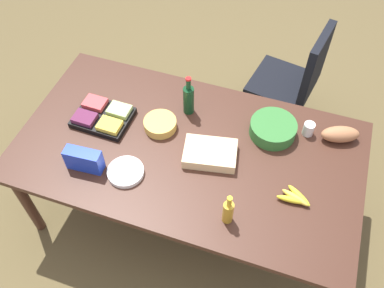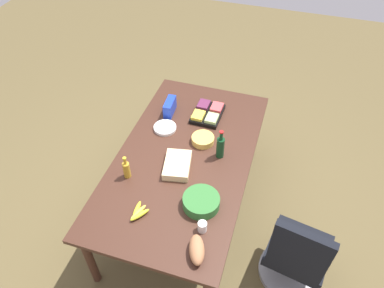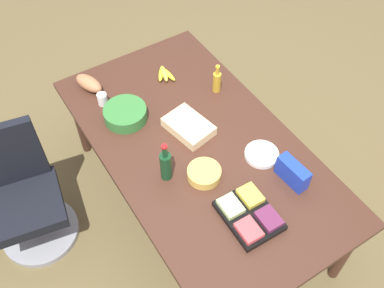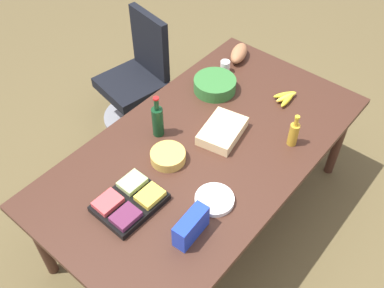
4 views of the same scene
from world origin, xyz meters
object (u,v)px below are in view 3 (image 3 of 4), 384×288
(chip_bag_blue, at_px, (293,173))
(sheet_cake, at_px, (189,126))
(salad_bowl, at_px, (125,114))
(chip_bowl, at_px, (204,173))
(paper_cup, at_px, (102,99))
(banana_bunch, at_px, (165,74))
(dressing_bottle, at_px, (217,81))
(bread_loaf, at_px, (89,83))
(conference_table, at_px, (198,151))
(office_chair, at_px, (27,201))
(wine_bottle, at_px, (166,165))
(paper_plate_stack, at_px, (262,154))
(fruit_platter, at_px, (249,214))

(chip_bag_blue, distance_m, sheet_cake, 0.75)
(chip_bag_blue, relative_size, salad_bowl, 0.74)
(chip_bowl, height_order, chip_bag_blue, chip_bag_blue)
(paper_cup, distance_m, sheet_cake, 0.66)
(banana_bunch, height_order, dressing_bottle, dressing_bottle)
(bread_loaf, xyz_separation_m, dressing_bottle, (0.51, 0.77, 0.04))
(conference_table, bearing_deg, chip_bowl, -24.89)
(conference_table, bearing_deg, paper_cup, -151.79)
(chip_bowl, height_order, salad_bowl, salad_bowl)
(office_chair, distance_m, chip_bag_blue, 1.83)
(sheet_cake, bearing_deg, salad_bowl, -135.99)
(wine_bottle, bearing_deg, banana_bunch, 150.59)
(sheet_cake, relative_size, paper_plate_stack, 1.45)
(chip_bowl, distance_m, sheet_cake, 0.40)
(salad_bowl, bearing_deg, chip_bowl, 15.07)
(chip_bag_blue, height_order, bread_loaf, chip_bag_blue)
(paper_cup, bearing_deg, paper_plate_stack, 34.16)
(office_chair, bearing_deg, chip_bowl, 55.04)
(chip_bag_blue, bearing_deg, sheet_cake, -155.25)
(conference_table, xyz_separation_m, fruit_platter, (0.61, -0.05, 0.10))
(bread_loaf, distance_m, salad_bowl, 0.42)
(banana_bunch, height_order, sheet_cake, sheet_cake)
(banana_bunch, xyz_separation_m, bread_loaf, (-0.18, -0.53, 0.03))
(wine_bottle, height_order, fruit_platter, wine_bottle)
(paper_cup, distance_m, fruit_platter, 1.33)
(bread_loaf, distance_m, fruit_platter, 1.52)
(wine_bottle, relative_size, bread_loaf, 1.25)
(conference_table, height_order, paper_plate_stack, paper_plate_stack)
(office_chair, bearing_deg, paper_plate_stack, 61.43)
(sheet_cake, bearing_deg, paper_cup, -144.50)
(wine_bottle, distance_m, chip_bowl, 0.25)
(sheet_cake, distance_m, fruit_platter, 0.76)
(paper_cup, height_order, fruit_platter, paper_cup)
(chip_bag_blue, relative_size, paper_plate_stack, 1.00)
(sheet_cake, relative_size, salad_bowl, 1.08)
(wine_bottle, height_order, dressing_bottle, wine_bottle)
(chip_bowl, bearing_deg, salad_bowl, -164.93)
(conference_table, height_order, office_chair, office_chair)
(wine_bottle, xyz_separation_m, sheet_cake, (-0.25, 0.32, -0.08))
(office_chair, distance_m, bread_loaf, 0.94)
(chip_bowl, xyz_separation_m, sheet_cake, (-0.38, 0.12, 0.00))
(conference_table, relative_size, paper_cup, 23.98)
(wine_bottle, height_order, sheet_cake, wine_bottle)
(paper_cup, bearing_deg, chip_bag_blue, 29.75)
(wine_bottle, bearing_deg, salad_bowl, 179.21)
(chip_bag_blue, bearing_deg, wine_bottle, -124.47)
(wine_bottle, bearing_deg, conference_table, 108.81)
(conference_table, distance_m, office_chair, 1.26)
(chip_bag_blue, bearing_deg, chip_bowl, -125.15)
(chip_bowl, relative_size, sheet_cake, 0.66)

